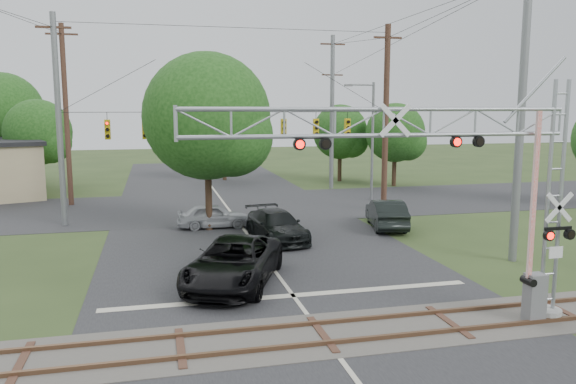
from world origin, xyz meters
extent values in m
plane|color=#2D3E1C|center=(0.00, 0.00, 0.00)|extent=(160.00, 160.00, 0.00)
cube|color=#252527|center=(0.00, 10.00, 0.01)|extent=(14.00, 90.00, 0.02)
cube|color=#252527|center=(0.00, 24.00, 0.01)|extent=(90.00, 12.00, 0.02)
cube|color=#4B4641|center=(0.00, 2.00, 0.02)|extent=(90.00, 3.20, 0.05)
cube|color=brown|center=(0.00, 1.28, 0.09)|extent=(90.00, 0.12, 0.14)
cube|color=brown|center=(0.00, 2.72, 0.09)|extent=(90.00, 0.12, 0.14)
cylinder|color=gray|center=(7.16, 1.70, 0.15)|extent=(0.91, 0.91, 0.30)
cube|color=silver|center=(7.11, 1.40, 2.18)|extent=(0.46, 0.03, 0.35)
cube|color=slate|center=(6.55, 1.50, 0.76)|extent=(0.56, 0.46, 1.52)
cube|color=red|center=(6.30, 1.50, 3.85)|extent=(0.14, 0.09, 5.07)
cylinder|color=slate|center=(-9.50, 20.00, 5.75)|extent=(0.32, 0.32, 11.50)
cylinder|color=#42291E|center=(9.50, 20.00, 5.75)|extent=(0.36, 0.36, 11.50)
cylinder|color=black|center=(0.00, 20.00, 6.24)|extent=(19.00, 0.03, 0.03)
cube|color=gold|center=(-7.00, 20.00, 5.29)|extent=(0.30, 0.30, 1.10)
cube|color=gold|center=(-5.00, 20.00, 5.29)|extent=(0.30, 0.30, 1.10)
cube|color=gold|center=(-3.00, 20.00, 5.29)|extent=(0.30, 0.30, 1.10)
cube|color=gold|center=(-1.00, 20.00, 5.29)|extent=(0.30, 0.30, 1.10)
cube|color=gold|center=(1.00, 20.00, 5.29)|extent=(0.30, 0.30, 1.10)
cube|color=gold|center=(3.00, 20.00, 5.29)|extent=(0.30, 0.30, 1.10)
cube|color=gold|center=(5.00, 20.00, 5.29)|extent=(0.30, 0.30, 1.10)
cube|color=gold|center=(7.00, 20.00, 5.29)|extent=(0.30, 0.30, 1.10)
imported|color=black|center=(-1.81, 7.31, 0.84)|extent=(4.90, 6.67, 1.69)
imported|color=black|center=(1.22, 13.80, 0.73)|extent=(2.72, 5.28, 1.47)
imported|color=#9A9DA2|center=(-1.53, 17.47, 0.66)|extent=(3.88, 1.56, 1.32)
imported|color=black|center=(7.65, 15.28, 0.78)|extent=(2.68, 4.99, 1.56)
cylinder|color=slate|center=(10.32, 24.13, 4.12)|extent=(0.18, 0.18, 8.23)
cylinder|color=slate|center=(9.40, 24.13, 8.05)|extent=(1.83, 0.11, 0.11)
cube|color=slate|center=(8.49, 24.13, 8.00)|extent=(0.55, 0.23, 0.14)
cylinder|color=#42291E|center=(-10.09, 26.97, 5.95)|extent=(0.34, 0.34, 11.90)
cube|color=#42291E|center=(-10.09, 26.97, 11.20)|extent=(2.00, 0.12, 0.12)
cylinder|color=slate|center=(9.38, 30.50, 6.07)|extent=(0.34, 0.34, 12.14)
cube|color=#42291E|center=(9.38, 30.50, 11.44)|extent=(2.00, 0.12, 0.12)
cylinder|color=slate|center=(10.23, 7.78, 6.23)|extent=(0.34, 0.34, 12.47)
cylinder|color=#42291E|center=(11.62, 37.44, 5.09)|extent=(0.34, 0.34, 10.19)
cube|color=#42291E|center=(11.62, 37.44, 9.49)|extent=(2.00, 0.12, 0.12)
cylinder|color=#362518|center=(-17.00, 39.94, 2.18)|extent=(0.36, 0.36, 4.35)
sphere|color=#173F12|center=(-17.00, 39.94, 6.14)|extent=(6.73, 6.73, 6.73)
cylinder|color=#362518|center=(-13.22, 34.12, 1.64)|extent=(0.36, 0.36, 3.29)
sphere|color=#173F12|center=(-13.22, 34.12, 4.63)|extent=(5.08, 5.08, 5.08)
cylinder|color=#362518|center=(-1.79, 16.96, 2.15)|extent=(0.36, 0.36, 4.29)
sphere|color=#173F12|center=(-1.79, 16.96, 6.05)|extent=(6.63, 6.63, 6.63)
cylinder|color=#362518|center=(1.58, 37.74, 1.68)|extent=(0.36, 0.36, 3.37)
sphere|color=#173F12|center=(1.58, 37.74, 4.74)|extent=(5.20, 5.20, 5.20)
cylinder|color=#362518|center=(11.52, 34.73, 1.56)|extent=(0.36, 0.36, 3.12)
sphere|color=#173F12|center=(11.52, 34.73, 4.40)|extent=(4.82, 4.82, 4.82)
cylinder|color=#362518|center=(14.96, 30.70, 1.58)|extent=(0.36, 0.36, 3.16)
sphere|color=#173F12|center=(14.96, 30.70, 4.46)|extent=(4.89, 4.89, 4.89)
camera|label=1|loc=(-4.50, -12.65, 6.46)|focal=35.00mm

